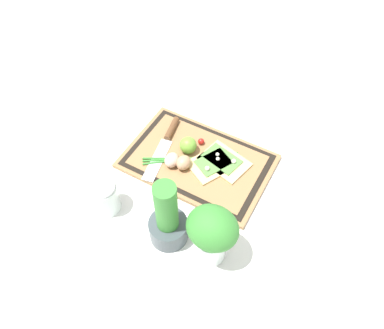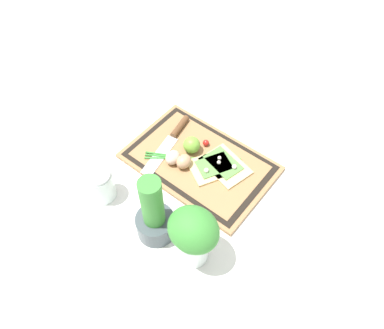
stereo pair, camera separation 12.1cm
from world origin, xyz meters
name	(u,v)px [view 1 (the left image)]	position (x,y,z in m)	size (l,w,h in m)	color
ground_plane	(198,163)	(0.00, 0.00, 0.00)	(6.00, 6.00, 0.00)	white
cutting_board	(198,161)	(0.00, 0.00, 0.01)	(0.48, 0.31, 0.02)	#997047
pizza_slice_near	(224,161)	(-0.08, -0.03, 0.02)	(0.18, 0.14, 0.02)	#DBBC7F
pizza_slice_far	(211,164)	(-0.05, 0.00, 0.02)	(0.16, 0.17, 0.02)	#DBBC7F
knife	(168,138)	(0.13, -0.03, 0.03)	(0.08, 0.28, 0.02)	silver
egg_brown	(184,163)	(0.03, 0.05, 0.04)	(0.05, 0.05, 0.05)	tan
egg_pink	(172,160)	(0.06, 0.06, 0.04)	(0.05, 0.05, 0.05)	beige
lime	(188,145)	(0.05, -0.02, 0.05)	(0.06, 0.06, 0.06)	#70A838
cherry_tomato_red	(201,141)	(0.02, -0.07, 0.03)	(0.02, 0.02, 0.02)	red
scallion_bunch	(191,158)	(0.02, 0.01, 0.02)	(0.29, 0.20, 0.01)	#388433
herb_pot	(168,221)	(-0.06, 0.28, 0.09)	(0.11, 0.11, 0.25)	#3D474C
sauce_jar	(105,198)	(0.16, 0.29, 0.05)	(0.09, 0.09, 0.11)	silver
herb_glass	(212,233)	(-0.19, 0.27, 0.12)	(0.14, 0.12, 0.21)	silver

